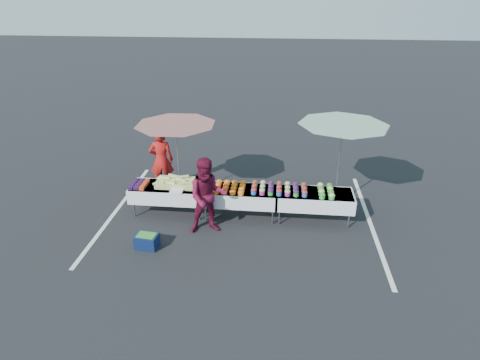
# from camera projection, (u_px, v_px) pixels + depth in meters

# --- Properties ---
(ground) EXTENTS (80.00, 80.00, 0.00)m
(ground) POSITION_uv_depth(u_px,v_px,m) (240.00, 216.00, 10.09)
(ground) COLOR black
(stripe_left) EXTENTS (0.10, 5.00, 0.00)m
(stripe_left) POSITION_uv_depth(u_px,v_px,m) (117.00, 209.00, 10.38)
(stripe_left) COLOR silver
(stripe_left) RESTS_ON ground
(stripe_right) EXTENTS (0.10, 5.00, 0.00)m
(stripe_right) POSITION_uv_depth(u_px,v_px,m) (370.00, 223.00, 9.79)
(stripe_right) COLOR silver
(stripe_right) RESTS_ON ground
(table_left) EXTENTS (1.86, 0.81, 0.75)m
(table_left) POSITION_uv_depth(u_px,v_px,m) (168.00, 192.00, 10.00)
(table_left) COLOR white
(table_left) RESTS_ON ground
(table_center) EXTENTS (1.86, 0.81, 0.75)m
(table_center) POSITION_uv_depth(u_px,v_px,m) (240.00, 195.00, 9.83)
(table_center) COLOR white
(table_center) RESTS_ON ground
(table_right) EXTENTS (1.86, 0.81, 0.75)m
(table_right) POSITION_uv_depth(u_px,v_px,m) (314.00, 199.00, 9.67)
(table_right) COLOR white
(table_right) RESTS_ON ground
(berry_punnets) EXTENTS (0.40, 0.54, 0.08)m
(berry_punnets) POSITION_uv_depth(u_px,v_px,m) (139.00, 184.00, 9.92)
(berry_punnets) COLOR black
(berry_punnets) RESTS_ON table_left
(corn_pile) EXTENTS (1.16, 0.57, 0.26)m
(corn_pile) POSITION_uv_depth(u_px,v_px,m) (178.00, 182.00, 9.91)
(corn_pile) COLOR #C6D26B
(corn_pile) RESTS_ON table_left
(plastic_bags) EXTENTS (0.30, 0.25, 0.05)m
(plastic_bags) POSITION_uv_depth(u_px,v_px,m) (177.00, 191.00, 9.62)
(plastic_bags) COLOR white
(plastic_bags) RESTS_ON table_left
(carrot_bowls) EXTENTS (0.75, 0.69, 0.11)m
(carrot_bowls) POSITION_uv_depth(u_px,v_px,m) (230.00, 187.00, 9.75)
(carrot_bowls) COLOR orange
(carrot_bowls) RESTS_ON table_center
(potato_cups) EXTENTS (1.34, 0.58, 0.16)m
(potato_cups) POSITION_uv_depth(u_px,v_px,m) (279.00, 188.00, 9.64)
(potato_cups) COLOR #255BAF
(potato_cups) RESTS_ON table_right
(bean_baskets) EXTENTS (0.36, 0.68, 0.15)m
(bean_baskets) POSITION_uv_depth(u_px,v_px,m) (326.00, 191.00, 9.53)
(bean_baskets) COLOR green
(bean_baskets) RESTS_ON table_right
(vendor) EXTENTS (0.72, 0.54, 1.79)m
(vendor) POSITION_uv_depth(u_px,v_px,m) (162.00, 160.00, 11.03)
(vendor) COLOR #B61614
(vendor) RESTS_ON ground
(customer) EXTENTS (1.04, 0.90, 1.83)m
(customer) POSITION_uv_depth(u_px,v_px,m) (208.00, 196.00, 9.08)
(customer) COLOR maroon
(customer) RESTS_ON ground
(umbrella_left) EXTENTS (2.65, 2.65, 2.11)m
(umbrella_left) POSITION_uv_depth(u_px,v_px,m) (176.00, 131.00, 10.13)
(umbrella_left) COLOR black
(umbrella_left) RESTS_ON ground
(umbrella_right) EXTENTS (2.25, 2.25, 2.25)m
(umbrella_right) POSITION_uv_depth(u_px,v_px,m) (342.00, 132.00, 9.70)
(umbrella_right) COLOR black
(umbrella_right) RESTS_ON ground
(storage_bin) EXTENTS (0.52, 0.41, 0.32)m
(storage_bin) POSITION_uv_depth(u_px,v_px,m) (147.00, 241.00, 8.80)
(storage_bin) COLOR #0C1B3F
(storage_bin) RESTS_ON ground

